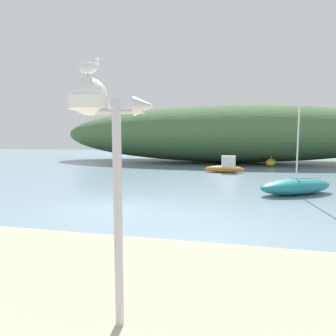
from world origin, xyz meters
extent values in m
plane|color=#7A99A8|center=(0.00, 0.00, 0.00)|extent=(120.00, 120.00, 0.00)
ellipsoid|color=#476B3D|center=(3.28, 26.15, 3.41)|extent=(41.30, 14.73, 6.82)
cylinder|color=silver|center=(3.07, -7.04, 1.74)|extent=(0.12, 0.12, 3.08)
cylinder|color=silver|center=(3.07, -7.04, 3.12)|extent=(0.77, 0.07, 0.07)
cylinder|color=white|center=(2.68, -7.04, 3.24)|extent=(0.54, 0.54, 0.16)
sphere|color=white|center=(2.68, -7.04, 3.32)|extent=(0.49, 0.49, 0.49)
cone|color=silver|center=(3.45, -7.04, 3.18)|extent=(0.27, 0.25, 0.25)
cylinder|color=orange|center=(2.68, -7.02, 3.59)|extent=(0.01, 0.01, 0.05)
cylinder|color=orange|center=(2.69, -7.06, 3.59)|extent=(0.01, 0.01, 0.05)
ellipsoid|color=white|center=(2.68, -7.04, 3.69)|extent=(0.27, 0.15, 0.14)
ellipsoid|color=#9EA0A8|center=(2.68, -7.04, 3.72)|extent=(0.26, 0.12, 0.05)
sphere|color=white|center=(2.79, -7.03, 3.76)|extent=(0.10, 0.10, 0.10)
cone|color=gold|center=(2.87, -7.02, 3.76)|extent=(0.06, 0.03, 0.03)
ellipsoid|color=orange|center=(3.66, 14.16, 0.28)|extent=(3.24, 0.91, 0.57)
cube|color=silver|center=(3.99, 14.16, 0.88)|extent=(1.14, 0.73, 1.03)
ellipsoid|color=teal|center=(7.55, 5.05, 0.40)|extent=(4.31, 3.53, 0.79)
cylinder|color=silver|center=(7.55, 5.05, 2.76)|extent=(0.08, 0.08, 4.42)
cylinder|color=silver|center=(8.08, 5.39, 0.80)|extent=(1.61, 1.08, 0.06)
ellipsoid|color=gold|center=(8.06, 21.04, 0.39)|extent=(1.51, 3.38, 0.78)
cylinder|color=silver|center=(8.06, 21.04, 1.94)|extent=(0.08, 0.08, 2.80)
cylinder|color=silver|center=(7.98, 20.56, 0.79)|extent=(0.31, 1.46, 0.06)
camera|label=1|loc=(4.60, -10.66, 2.77)|focal=31.53mm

